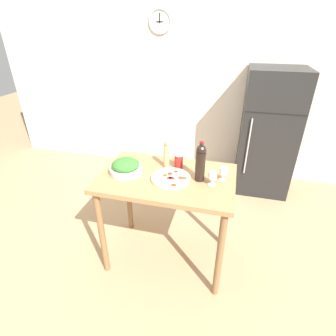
{
  "coord_description": "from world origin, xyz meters",
  "views": [
    {
      "loc": [
        0.49,
        -1.88,
        2.1
      ],
      "look_at": [
        0.0,
        0.04,
        1.01
      ],
      "focal_mm": 28.0,
      "sensor_mm": 36.0,
      "label": 1
    }
  ],
  "objects_px": {
    "refrigerator": "(268,133)",
    "salad_bowl": "(126,167)",
    "homemade_pizza": "(171,178)",
    "salt_canister": "(179,161)",
    "wine_glass_far": "(224,171)",
    "pepper_mill": "(166,155)",
    "wine_glass_near": "(213,176)",
    "wine_bottle": "(200,162)"
  },
  "relations": [
    {
      "from": "wine_glass_near",
      "to": "salt_canister",
      "type": "xyz_separation_m",
      "value": [
        -0.33,
        0.22,
        -0.01
      ]
    },
    {
      "from": "wine_bottle",
      "to": "wine_glass_far",
      "type": "bearing_deg",
      "value": 12.61
    },
    {
      "from": "wine_glass_far",
      "to": "pepper_mill",
      "type": "height_order",
      "value": "pepper_mill"
    },
    {
      "from": "wine_glass_near",
      "to": "wine_glass_far",
      "type": "xyz_separation_m",
      "value": [
        0.08,
        0.1,
        0.0
      ]
    },
    {
      "from": "salad_bowl",
      "to": "wine_bottle",
      "type": "bearing_deg",
      "value": 3.76
    },
    {
      "from": "wine_glass_near",
      "to": "wine_glass_far",
      "type": "distance_m",
      "value": 0.13
    },
    {
      "from": "homemade_pizza",
      "to": "salt_canister",
      "type": "height_order",
      "value": "salt_canister"
    },
    {
      "from": "salad_bowl",
      "to": "salt_canister",
      "type": "distance_m",
      "value": 0.47
    },
    {
      "from": "wine_bottle",
      "to": "pepper_mill",
      "type": "bearing_deg",
      "value": 155.98
    },
    {
      "from": "refrigerator",
      "to": "homemade_pizza",
      "type": "bearing_deg",
      "value": -118.97
    },
    {
      "from": "wine_bottle",
      "to": "salad_bowl",
      "type": "relative_size",
      "value": 1.23
    },
    {
      "from": "wine_bottle",
      "to": "wine_glass_far",
      "type": "distance_m",
      "value": 0.21
    },
    {
      "from": "wine_glass_near",
      "to": "pepper_mill",
      "type": "distance_m",
      "value": 0.48
    },
    {
      "from": "wine_bottle",
      "to": "salt_canister",
      "type": "bearing_deg",
      "value": 142.63
    },
    {
      "from": "wine_glass_near",
      "to": "salad_bowl",
      "type": "bearing_deg",
      "value": 179.12
    },
    {
      "from": "salad_bowl",
      "to": "salt_canister",
      "type": "bearing_deg",
      "value": 25.86
    },
    {
      "from": "wine_glass_near",
      "to": "pepper_mill",
      "type": "relative_size",
      "value": 0.47
    },
    {
      "from": "wine_bottle",
      "to": "pepper_mill",
      "type": "relative_size",
      "value": 1.37
    },
    {
      "from": "wine_glass_far",
      "to": "wine_glass_near",
      "type": "bearing_deg",
      "value": -130.02
    },
    {
      "from": "wine_bottle",
      "to": "salt_canister",
      "type": "relative_size",
      "value": 2.51
    },
    {
      "from": "salad_bowl",
      "to": "refrigerator",
      "type": "bearing_deg",
      "value": 51.08
    },
    {
      "from": "pepper_mill",
      "to": "salt_canister",
      "type": "relative_size",
      "value": 1.84
    },
    {
      "from": "refrigerator",
      "to": "wine_glass_far",
      "type": "bearing_deg",
      "value": -107.54
    },
    {
      "from": "homemade_pizza",
      "to": "salt_canister",
      "type": "xyz_separation_m",
      "value": [
        0.02,
        0.22,
        0.05
      ]
    },
    {
      "from": "pepper_mill",
      "to": "salad_bowl",
      "type": "height_order",
      "value": "pepper_mill"
    },
    {
      "from": "wine_bottle",
      "to": "refrigerator",
      "type": "bearing_deg",
      "value": 66.84
    },
    {
      "from": "salt_canister",
      "to": "homemade_pizza",
      "type": "bearing_deg",
      "value": -94.61
    },
    {
      "from": "wine_glass_far",
      "to": "salad_bowl",
      "type": "distance_m",
      "value": 0.84
    },
    {
      "from": "wine_glass_far",
      "to": "salad_bowl",
      "type": "xyz_separation_m",
      "value": [
        -0.83,
        -0.09,
        -0.03
      ]
    },
    {
      "from": "wine_glass_near",
      "to": "wine_glass_far",
      "type": "height_order",
      "value": "same"
    },
    {
      "from": "wine_glass_far",
      "to": "pepper_mill",
      "type": "bearing_deg",
      "value": 168.91
    },
    {
      "from": "wine_bottle",
      "to": "wine_glass_far",
      "type": "xyz_separation_m",
      "value": [
        0.19,
        0.04,
        -0.08
      ]
    },
    {
      "from": "homemade_pizza",
      "to": "wine_bottle",
      "type": "bearing_deg",
      "value": 13.84
    },
    {
      "from": "salad_bowl",
      "to": "homemade_pizza",
      "type": "bearing_deg",
      "value": -2.15
    },
    {
      "from": "wine_glass_near",
      "to": "salad_bowl",
      "type": "relative_size",
      "value": 0.42
    },
    {
      "from": "salad_bowl",
      "to": "homemade_pizza",
      "type": "xyz_separation_m",
      "value": [
        0.41,
        -0.02,
        -0.04
      ]
    },
    {
      "from": "homemade_pizza",
      "to": "salt_canister",
      "type": "relative_size",
      "value": 2.41
    },
    {
      "from": "salad_bowl",
      "to": "wine_glass_far",
      "type": "bearing_deg",
      "value": 5.83
    },
    {
      "from": "wine_bottle",
      "to": "salt_canister",
      "type": "distance_m",
      "value": 0.29
    },
    {
      "from": "refrigerator",
      "to": "salad_bowl",
      "type": "relative_size",
      "value": 5.82
    },
    {
      "from": "refrigerator",
      "to": "salt_canister",
      "type": "height_order",
      "value": "refrigerator"
    },
    {
      "from": "wine_bottle",
      "to": "homemade_pizza",
      "type": "bearing_deg",
      "value": -166.16
    }
  ]
}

